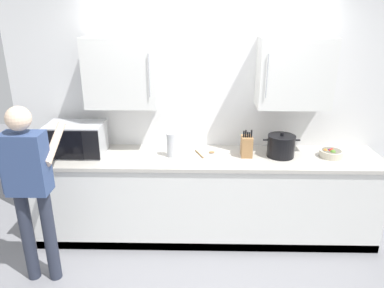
# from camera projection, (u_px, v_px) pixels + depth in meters

# --- Properties ---
(back_wall_tiled) EXTENTS (4.17, 0.44, 2.78)m
(back_wall_tiled) POSITION_uv_depth(u_px,v_px,m) (207.00, 97.00, 3.82)
(back_wall_tiled) COLOR white
(back_wall_tiled) RESTS_ON ground_plane
(counter_unit) EXTENTS (3.55, 0.67, 0.93)m
(counter_unit) POSITION_uv_depth(u_px,v_px,m) (206.00, 196.00, 3.86)
(counter_unit) COLOR white
(counter_unit) RESTS_ON ground_plane
(microwave_oven) EXTENTS (0.57, 0.38, 0.32)m
(microwave_oven) POSITION_uv_depth(u_px,v_px,m) (74.00, 139.00, 3.70)
(microwave_oven) COLOR #B7BABF
(microwave_oven) RESTS_ON counter_unit
(wooden_spoon) EXTENTS (0.22, 0.21, 0.02)m
(wooden_spoon) POSITION_uv_depth(u_px,v_px,m) (206.00, 153.00, 3.75)
(wooden_spoon) COLOR #A37547
(wooden_spoon) RESTS_ON counter_unit
(thermos_flask) EXTENTS (0.09, 0.09, 0.25)m
(thermos_flask) POSITION_uv_depth(u_px,v_px,m) (171.00, 145.00, 3.65)
(thermos_flask) COLOR #B7BABF
(thermos_flask) RESTS_ON counter_unit
(fruit_bowl) EXTENTS (0.23, 0.23, 0.10)m
(fruit_bowl) POSITION_uv_depth(u_px,v_px,m) (331.00, 153.00, 3.66)
(fruit_bowl) COLOR beige
(fruit_bowl) RESTS_ON counter_unit
(knife_block) EXTENTS (0.11, 0.15, 0.29)m
(knife_block) POSITION_uv_depth(u_px,v_px,m) (247.00, 146.00, 3.67)
(knife_block) COLOR #A37547
(knife_block) RESTS_ON counter_unit
(stock_pot) EXTENTS (0.37, 0.28, 0.25)m
(stock_pot) POSITION_uv_depth(u_px,v_px,m) (281.00, 146.00, 3.66)
(stock_pot) COLOR black
(stock_pot) RESTS_ON counter_unit
(person_figure) EXTENTS (0.44, 0.56, 1.63)m
(person_figure) POSITION_uv_depth(u_px,v_px,m) (30.00, 182.00, 3.03)
(person_figure) COLOR #282D3D
(person_figure) RESTS_ON ground_plane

